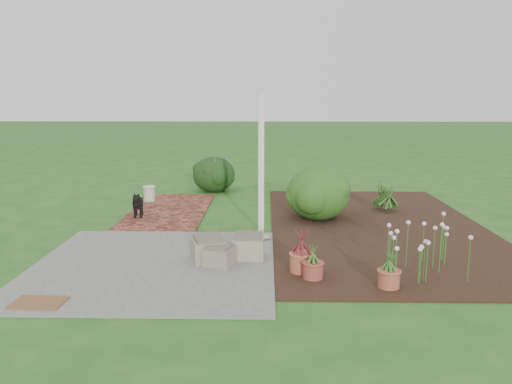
{
  "coord_description": "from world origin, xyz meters",
  "views": [
    {
      "loc": [
        0.39,
        -8.69,
        2.46
      ],
      "look_at": [
        0.2,
        0.4,
        0.7
      ],
      "focal_mm": 35.0,
      "sensor_mm": 36.0,
      "label": 1
    }
  ],
  "objects_px": {
    "evergreen_shrub": "(318,192)",
    "stone_trough_near": "(220,256)",
    "black_dog": "(138,203)",
    "cream_ceramic_urn": "(149,194)"
  },
  "relations": [
    {
      "from": "cream_ceramic_urn",
      "to": "evergreen_shrub",
      "type": "xyz_separation_m",
      "value": [
        3.76,
        -1.54,
        0.35
      ]
    },
    {
      "from": "cream_ceramic_urn",
      "to": "evergreen_shrub",
      "type": "height_order",
      "value": "evergreen_shrub"
    },
    {
      "from": "stone_trough_near",
      "to": "black_dog",
      "type": "height_order",
      "value": "black_dog"
    },
    {
      "from": "stone_trough_near",
      "to": "evergreen_shrub",
      "type": "bearing_deg",
      "value": 59.5
    },
    {
      "from": "cream_ceramic_urn",
      "to": "stone_trough_near",
      "type": "bearing_deg",
      "value": -65.22
    },
    {
      "from": "stone_trough_near",
      "to": "evergreen_shrub",
      "type": "xyz_separation_m",
      "value": [
        1.71,
        2.91,
        0.39
      ]
    },
    {
      "from": "black_dog",
      "to": "cream_ceramic_urn",
      "type": "relative_size",
      "value": 1.66
    },
    {
      "from": "stone_trough_near",
      "to": "black_dog",
      "type": "xyz_separation_m",
      "value": [
        -1.92,
        2.85,
        0.16
      ]
    },
    {
      "from": "evergreen_shrub",
      "to": "stone_trough_near",
      "type": "bearing_deg",
      "value": -120.5
    },
    {
      "from": "stone_trough_near",
      "to": "cream_ceramic_urn",
      "type": "bearing_deg",
      "value": 114.78
    }
  ]
}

